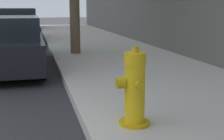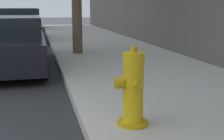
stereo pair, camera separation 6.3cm
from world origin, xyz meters
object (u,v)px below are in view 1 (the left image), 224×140
(parked_car_mid, at_px, (15,26))
(parked_car_far, at_px, (22,20))
(fire_hydrant, at_px, (134,90))
(parked_car_near, at_px, (5,44))

(parked_car_mid, relative_size, parked_car_far, 0.98)
(fire_hydrant, bearing_deg, parked_car_far, 95.34)
(fire_hydrant, height_order, parked_car_mid, parked_car_mid)
(parked_car_mid, bearing_deg, fire_hydrant, -80.62)
(fire_hydrant, relative_size, parked_car_near, 0.22)
(parked_car_near, relative_size, parked_car_mid, 0.97)
(parked_car_far, bearing_deg, fire_hydrant, -84.66)
(parked_car_mid, xyz_separation_m, parked_car_far, (0.12, 6.71, -0.03))
(fire_hydrant, height_order, parked_car_far, parked_car_far)
(parked_car_near, distance_m, parked_car_far, 12.68)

